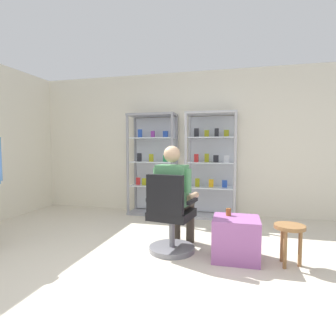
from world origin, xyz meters
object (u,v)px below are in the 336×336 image
at_px(display_cabinet_left, 154,164).
at_px(wooden_stool, 289,233).
at_px(seated_shopkeeper, 175,192).
at_px(tea_glass, 228,212).
at_px(office_chair, 170,221).
at_px(display_cabinet_right, 211,164).
at_px(storage_crate, 236,238).

height_order(display_cabinet_left, wooden_stool, display_cabinet_left).
distance_m(seated_shopkeeper, tea_glass, 0.69).
distance_m(office_chair, wooden_stool, 1.32).
bearing_deg(display_cabinet_right, tea_glass, -78.55).
xyz_separation_m(display_cabinet_right, tea_glass, (0.37, -1.82, -0.45)).
xyz_separation_m(office_chair, tea_glass, (0.68, 0.08, 0.13)).
bearing_deg(seated_shopkeeper, display_cabinet_right, 80.75).
height_order(seated_shopkeeper, wooden_stool, seated_shopkeeper).
bearing_deg(storage_crate, office_chair, 179.73).
height_order(display_cabinet_right, office_chair, display_cabinet_right).
xyz_separation_m(display_cabinet_right, wooden_stool, (1.01, -1.94, -0.61)).
height_order(display_cabinet_left, office_chair, display_cabinet_left).
xyz_separation_m(office_chair, wooden_stool, (1.32, -0.04, -0.04)).
bearing_deg(display_cabinet_right, office_chair, -99.26).
relative_size(display_cabinet_right, seated_shopkeeper, 1.47).
relative_size(display_cabinet_left, office_chair, 1.98).
xyz_separation_m(display_cabinet_right, seated_shopkeeper, (-0.28, -1.74, -0.25)).
bearing_deg(wooden_stool, seated_shopkeeper, 171.15).
relative_size(storage_crate, tea_glass, 6.06).
xyz_separation_m(office_chair, storage_crate, (0.77, -0.00, -0.16)).
bearing_deg(office_chair, display_cabinet_left, 112.55).
bearing_deg(wooden_stool, display_cabinet_left, 137.41).
xyz_separation_m(office_chair, seated_shopkeeper, (0.03, 0.16, 0.32)).
relative_size(display_cabinet_left, seated_shopkeeper, 1.47).
distance_m(storage_crate, tea_glass, 0.31).
distance_m(storage_crate, wooden_stool, 0.57).
height_order(office_chair, storage_crate, office_chair).
distance_m(display_cabinet_left, office_chair, 2.14).
height_order(display_cabinet_left, storage_crate, display_cabinet_left).
distance_m(office_chair, seated_shopkeeper, 0.36).
xyz_separation_m(storage_crate, wooden_stool, (0.55, -0.04, 0.11)).
bearing_deg(seated_shopkeeper, office_chair, -99.37).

